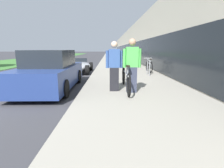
{
  "coord_description": "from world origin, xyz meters",
  "views": [
    {
      "loc": [
        4.22,
        -4.21,
        1.54
      ],
      "look_at": [
        4.57,
        13.78,
        -2.06
      ],
      "focal_mm": 28.0,
      "sensor_mm": 36.0,
      "label": 1
    }
  ],
  "objects": [
    {
      "name": "person_rider",
      "position": [
        4.98,
        1.48,
        1.01
      ],
      "size": [
        0.59,
        0.23,
        1.75
      ],
      "color": "#33384C",
      "rests_on": "sidewalk_slab"
    },
    {
      "name": "tandem_bicycle",
      "position": [
        4.82,
        1.81,
        0.52
      ],
      "size": [
        0.52,
        2.63,
        0.93
      ],
      "color": "black",
      "rests_on": "sidewalk_slab"
    },
    {
      "name": "lawn_strip",
      "position": [
        -7.2,
        25.0,
        0.01
      ],
      "size": [
        7.12,
        70.0,
        0.03
      ],
      "color": "#3D7533",
      "rests_on": "ground"
    },
    {
      "name": "vintage_roadster_curbside",
      "position": [
        2.14,
        7.49,
        0.4
      ],
      "size": [
        1.79,
        4.0,
        0.93
      ],
      "color": "silver",
      "rests_on": "ground"
    },
    {
      "name": "person_bystander",
      "position": [
        4.41,
        1.69,
        0.97
      ],
      "size": [
        0.57,
        0.22,
        1.67
      ],
      "color": "black",
      "rests_on": "sidewalk_slab"
    },
    {
      "name": "cruiser_bike_nearest",
      "position": [
        6.74,
        6.6,
        0.49
      ],
      "size": [
        0.52,
        1.68,
        0.86
      ],
      "color": "black",
      "rests_on": "sidewalk_slab"
    },
    {
      "name": "storefront_facade",
      "position": [
        12.3,
        29.0,
        2.28
      ],
      "size": [
        10.01,
        70.0,
        4.57
      ],
      "color": "beige",
      "rests_on": "ground"
    },
    {
      "name": "parked_sedan_curbside",
      "position": [
        2.0,
        2.53,
        0.68
      ],
      "size": [
        1.81,
        4.27,
        1.51
      ],
      "color": "navy",
      "rests_on": "ground"
    },
    {
      "name": "bike_rack_hoop",
      "position": [
        6.42,
        5.35,
        0.64
      ],
      "size": [
        0.05,
        0.6,
        0.84
      ],
      "color": "gray",
      "rests_on": "sidewalk_slab"
    },
    {
      "name": "sidewalk_slab",
      "position": [
        5.26,
        21.0,
        0.06
      ],
      "size": [
        4.04,
        70.0,
        0.13
      ],
      "color": "gray",
      "rests_on": "ground"
    }
  ]
}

